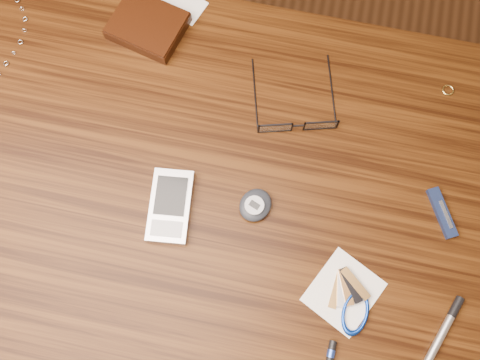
{
  "coord_description": "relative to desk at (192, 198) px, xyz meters",
  "views": [
    {
      "loc": [
        0.13,
        -0.21,
        1.57
      ],
      "look_at": [
        0.08,
        0.02,
        0.76
      ],
      "focal_mm": 40.0,
      "sensor_mm": 36.0,
      "label": 1
    }
  ],
  "objects": [
    {
      "name": "desk",
      "position": [
        0.0,
        0.0,
        0.0
      ],
      "size": [
        1.0,
        0.7,
        0.75
      ],
      "color": "#331A08",
      "rests_on": "ground"
    },
    {
      "name": "silver_pen",
      "position": [
        0.42,
        -0.15,
        0.11
      ],
      "size": [
        0.06,
        0.14,
        0.01
      ],
      "color": "#ABABAF",
      "rests_on": "desk"
    },
    {
      "name": "eyeglasses",
      "position": [
        0.16,
        0.13,
        0.12
      ],
      "size": [
        0.16,
        0.17,
        0.03
      ],
      "color": "black",
      "rests_on": "desk"
    },
    {
      "name": "notepad_keys",
      "position": [
        0.29,
        -0.13,
        0.11
      ],
      "size": [
        0.13,
        0.13,
        0.01
      ],
      "color": "white",
      "rests_on": "desk"
    },
    {
      "name": "gold_ring",
      "position": [
        0.4,
        0.25,
        0.1
      ],
      "size": [
        0.02,
        0.02,
        0.0
      ],
      "primitive_type": "torus",
      "rotation": [
        0.0,
        0.0,
        0.1
      ],
      "color": "#D4B75E",
      "rests_on": "desk"
    },
    {
      "name": "pocket_knife",
      "position": [
        0.41,
        0.03,
        0.11
      ],
      "size": [
        0.06,
        0.08,
        0.01
      ],
      "color": "#121B39",
      "rests_on": "desk"
    },
    {
      "name": "wallet_and_card",
      "position": [
        -0.13,
        0.26,
        0.12
      ],
      "size": [
        0.16,
        0.17,
        0.03
      ],
      "color": "black",
      "rests_on": "desk"
    },
    {
      "name": "pda_phone",
      "position": [
        -0.01,
        -0.05,
        0.11
      ],
      "size": [
        0.08,
        0.12,
        0.02
      ],
      "color": "#AEAEB3",
      "rests_on": "desk"
    },
    {
      "name": "ground",
      "position": [
        0.0,
        0.0,
        -0.65
      ],
      "size": [
        3.8,
        3.8,
        0.0
      ],
      "primitive_type": "plane",
      "color": "#472814",
      "rests_on": "ground"
    },
    {
      "name": "pedometer",
      "position": [
        0.12,
        -0.02,
        0.11
      ],
      "size": [
        0.07,
        0.07,
        0.02
      ],
      "color": "black",
      "rests_on": "desk"
    }
  ]
}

